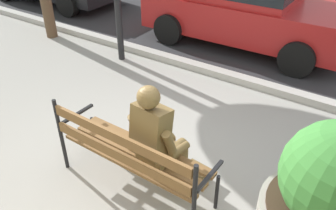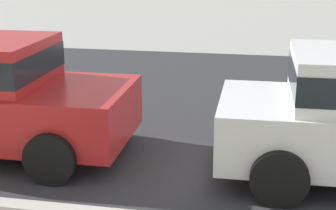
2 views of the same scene
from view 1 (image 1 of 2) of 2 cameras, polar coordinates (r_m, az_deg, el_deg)
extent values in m
plane|color=#9E9B93|center=(4.00, -4.85, -13.33)|extent=(80.00, 80.00, 0.00)
cube|color=#2D2D30|center=(10.18, 23.15, 13.82)|extent=(60.00, 9.00, 0.01)
cube|color=#B2AFA8|center=(6.02, 12.52, 4.05)|extent=(60.00, 0.20, 0.12)
cube|color=brown|center=(3.62, -7.09, -9.55)|extent=(1.70, 0.13, 0.04)
cube|color=brown|center=(3.72, -5.26, -8.05)|extent=(1.70, 0.13, 0.04)
cube|color=brown|center=(3.82, -3.54, -6.62)|extent=(1.70, 0.13, 0.04)
cube|color=brown|center=(3.46, -8.26, -8.26)|extent=(1.70, 0.06, 0.11)
cube|color=brown|center=(3.32, -8.55, -5.39)|extent=(1.70, 0.06, 0.11)
cylinder|color=black|center=(4.46, -12.26, -4.49)|extent=(0.04, 0.04, 0.45)
cylinder|color=black|center=(4.09, -17.33, -4.87)|extent=(0.04, 0.04, 0.95)
cube|color=black|center=(4.14, -14.84, -1.46)|extent=(0.04, 0.48, 0.03)
cylinder|color=black|center=(3.65, 8.11, -14.17)|extent=(0.04, 0.04, 0.45)
cylinder|color=black|center=(3.18, 4.33, -16.28)|extent=(0.04, 0.04, 0.95)
cube|color=black|center=(3.24, 6.96, -11.56)|extent=(0.04, 0.48, 0.03)
cube|color=brown|center=(3.57, -1.71, -7.64)|extent=(0.37, 0.35, 0.16)
cube|color=brown|center=(3.31, -2.94, -4.26)|extent=(0.39, 0.33, 0.55)
sphere|color=brown|center=(3.09, -3.26, 1.29)|extent=(0.22, 0.22, 0.22)
cylinder|color=brown|center=(3.48, -5.37, -3.36)|extent=(0.11, 0.19, 0.29)
cylinder|color=brown|center=(3.66, -3.81, -4.47)|extent=(0.11, 0.27, 0.10)
cylinder|color=brown|center=(3.24, 0.21, -6.32)|extent=(0.11, 0.19, 0.29)
cylinder|color=brown|center=(3.43, 1.85, -7.47)|extent=(0.11, 0.27, 0.10)
cylinder|color=brown|center=(3.72, -1.30, -6.46)|extent=(0.17, 0.38, 0.14)
cylinder|color=brown|center=(4.00, 0.46, -8.22)|extent=(0.11, 0.11, 0.50)
cube|color=brown|center=(4.18, 0.98, -10.03)|extent=(0.13, 0.25, 0.07)
cylinder|color=brown|center=(3.63, 0.86, -7.62)|extent=(0.17, 0.38, 0.14)
cylinder|color=brown|center=(3.91, 2.51, -9.32)|extent=(0.11, 0.11, 0.50)
cube|color=brown|center=(4.10, 2.97, -11.12)|extent=(0.13, 0.25, 0.07)
cube|color=brown|center=(4.04, 4.83, -11.15)|extent=(0.30, 0.21, 0.16)
cylinder|color=#38281C|center=(3.17, 24.86, -15.48)|extent=(0.96, 0.96, 0.03)
cylinder|color=black|center=(9.44, -16.35, 15.78)|extent=(0.64, 0.23, 0.64)
cube|color=#B21E1E|center=(7.43, 12.83, 14.22)|extent=(4.13, 1.77, 0.70)
cylinder|color=black|center=(7.99, 23.94, 11.33)|extent=(0.64, 0.23, 0.64)
cylinder|color=black|center=(6.43, 20.64, 7.17)|extent=(0.64, 0.23, 0.64)
cylinder|color=black|center=(8.77, 6.47, 15.61)|extent=(0.64, 0.23, 0.64)
cylinder|color=black|center=(7.37, 0.15, 12.47)|extent=(0.64, 0.23, 0.64)
camera|label=2|loc=(1.33, 94.10, -12.48)|focal=54.81mm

